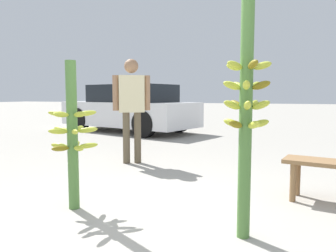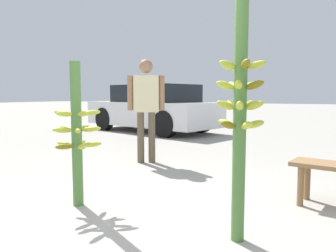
% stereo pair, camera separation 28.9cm
% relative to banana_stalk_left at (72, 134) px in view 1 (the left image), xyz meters
% --- Properties ---
extents(ground_plane, '(80.00, 80.00, 0.00)m').
position_rel_banana_stalk_left_xyz_m(ground_plane, '(0.80, -0.31, -0.70)').
color(ground_plane, '#9E998E').
extents(banana_stalk_left, '(0.46, 0.47, 1.37)m').
position_rel_banana_stalk_left_xyz_m(banana_stalk_left, '(0.00, 0.00, 0.00)').
color(banana_stalk_left, '#4C7A38').
rests_on(banana_stalk_left, ground_plane).
extents(banana_stalk_center, '(0.36, 0.36, 1.74)m').
position_rel_banana_stalk_left_xyz_m(banana_stalk_center, '(1.57, -0.07, 0.22)').
color(banana_stalk_center, '#4C7A38').
rests_on(banana_stalk_center, ground_plane).
extents(vendor_person, '(0.54, 0.37, 1.61)m').
position_rel_banana_stalk_left_xyz_m(vendor_person, '(-0.43, 2.03, 0.26)').
color(vendor_person, brown).
rests_on(vendor_person, ground_plane).
extents(parked_car, '(4.36, 2.73, 1.35)m').
position_rel_banana_stalk_left_xyz_m(parked_car, '(-2.51, 5.94, -0.04)').
color(parked_car, silver).
rests_on(parked_car, ground_plane).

